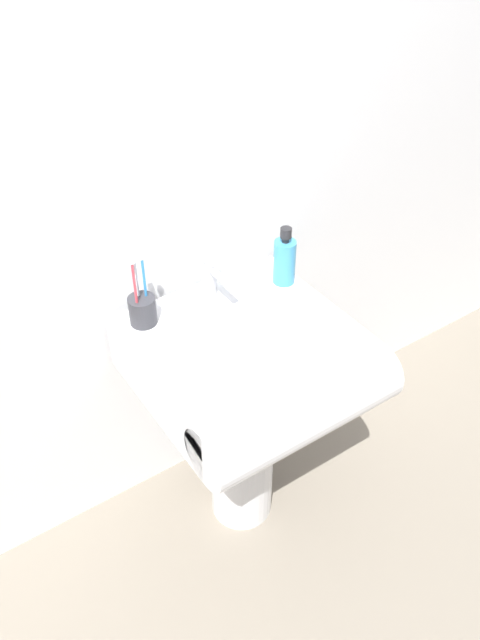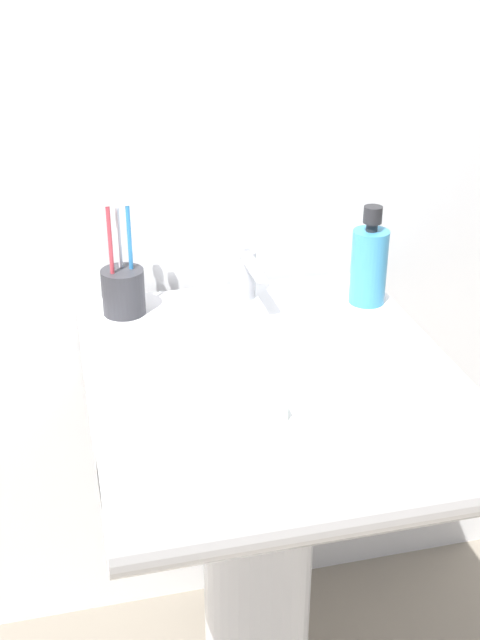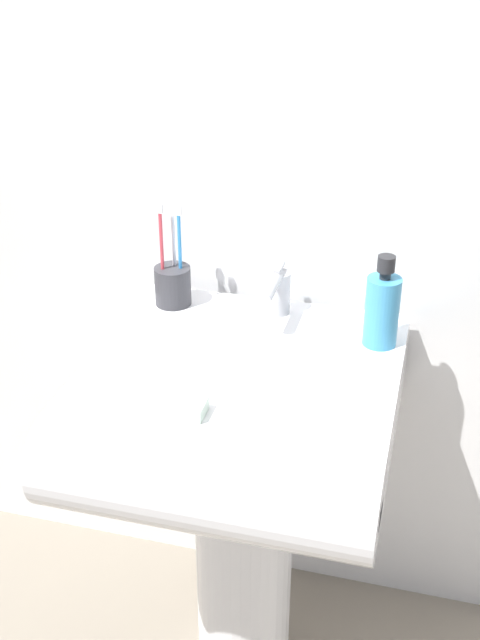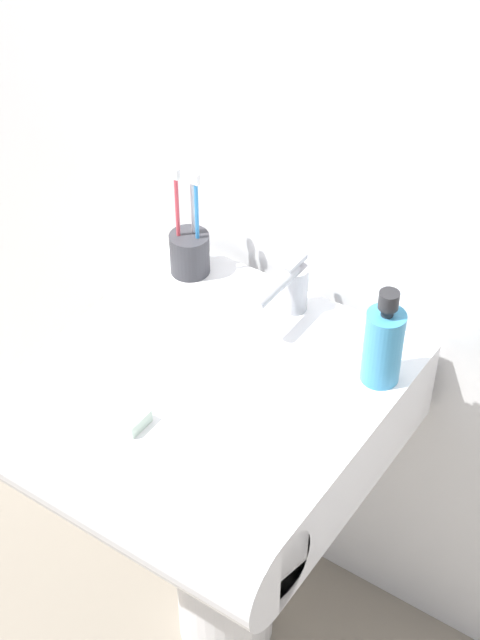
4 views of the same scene
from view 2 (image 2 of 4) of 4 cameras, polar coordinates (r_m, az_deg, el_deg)
name	(u,v)px [view 2 (image 2 of 4)]	position (r m, az deg, el deg)	size (l,w,h in m)	color
wall_back	(218,35)	(1.41, -1.56, 19.62)	(5.00, 0.05, 2.40)	white
sink_pedestal	(258,568)	(1.55, 1.26, -17.20)	(0.20, 0.20, 0.60)	white
sink_basin	(270,411)	(1.26, 2.14, -6.46)	(0.55, 0.58, 0.16)	white
faucet	(245,271)	(1.41, 0.37, 3.50)	(0.05, 0.15, 0.10)	#B7B7BC
toothbrush_cup	(123,289)	(1.38, -8.31, 2.23)	(0.07, 0.07, 0.22)	#38383D
soap_bottle	(369,264)	(1.41, 9.16, 3.95)	(0.06, 0.06, 0.18)	#3F99CC
bar_soap	(261,407)	(1.10, 1.53, -6.19)	(0.06, 0.05, 0.02)	silver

